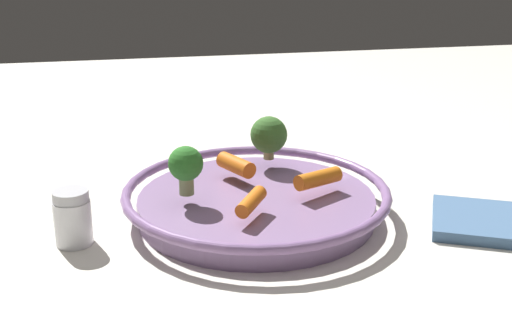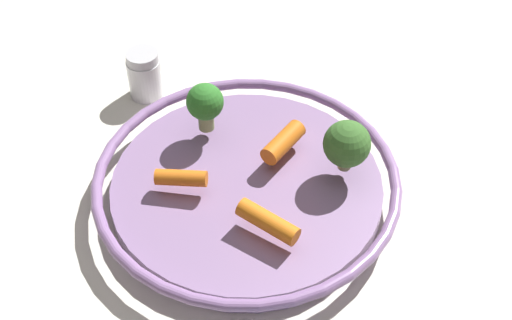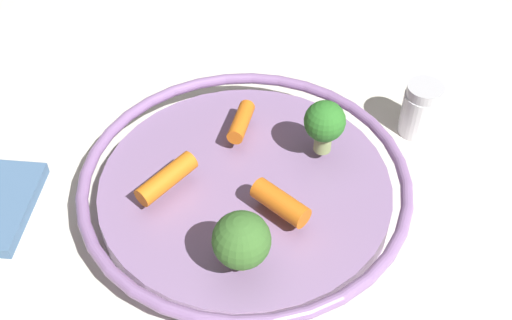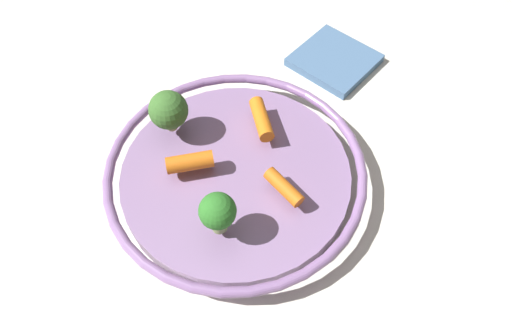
# 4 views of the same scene
# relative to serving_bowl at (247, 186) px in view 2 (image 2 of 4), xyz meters

# --- Properties ---
(ground_plane) EXTENTS (2.24, 2.24, 0.00)m
(ground_plane) POSITION_rel_serving_bowl_xyz_m (0.00, 0.00, -0.02)
(ground_plane) COLOR silver
(serving_bowl) EXTENTS (0.34, 0.34, 0.04)m
(serving_bowl) POSITION_rel_serving_bowl_xyz_m (0.00, 0.00, 0.00)
(serving_bowl) COLOR #8E709E
(serving_bowl) RESTS_ON ground_plane
(baby_carrot_near_rim) EXTENTS (0.06, 0.05, 0.02)m
(baby_carrot_near_rim) POSITION_rel_serving_bowl_xyz_m (-0.07, 0.02, 0.03)
(baby_carrot_near_rim) COLOR orange
(baby_carrot_near_rim) RESTS_ON serving_bowl
(baby_carrot_back) EXTENTS (0.06, 0.05, 0.02)m
(baby_carrot_back) POSITION_rel_serving_bowl_xyz_m (0.05, 0.02, 0.03)
(baby_carrot_back) COLOR orange
(baby_carrot_back) RESTS_ON serving_bowl
(baby_carrot_center) EXTENTS (0.05, 0.07, 0.02)m
(baby_carrot_center) POSITION_rel_serving_bowl_xyz_m (-0.01, -0.08, 0.03)
(baby_carrot_center) COLOR orange
(baby_carrot_center) RESTS_ON serving_bowl
(broccoli_floret_edge) EXTENTS (0.05, 0.05, 0.06)m
(broccoli_floret_edge) POSITION_rel_serving_bowl_xyz_m (0.10, -0.04, 0.05)
(broccoli_floret_edge) COLOR tan
(broccoli_floret_edge) RESTS_ON serving_bowl
(broccoli_floret_mid) EXTENTS (0.04, 0.04, 0.06)m
(broccoli_floret_mid) POSITION_rel_serving_bowl_xyz_m (-0.01, 0.09, 0.06)
(broccoli_floret_mid) COLOR #95AC66
(broccoli_floret_mid) RESTS_ON serving_bowl
(salt_shaker) EXTENTS (0.04, 0.04, 0.07)m
(salt_shaker) POSITION_rel_serving_bowl_xyz_m (-0.03, 0.22, 0.01)
(salt_shaker) COLOR white
(salt_shaker) RESTS_ON ground_plane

